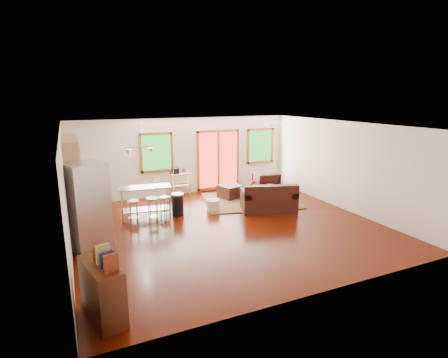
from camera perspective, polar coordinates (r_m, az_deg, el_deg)
name	(u,v)px	position (r m, az deg, el deg)	size (l,w,h in m)	color
floor	(229,227)	(9.15, 0.78, -7.79)	(7.50, 7.00, 0.02)	#320901
ceiling	(229,125)	(8.56, 0.83, 8.79)	(7.50, 7.00, 0.02)	white
back_wall	(185,156)	(11.98, -6.32, 3.70)	(7.50, 0.02, 2.60)	silver
left_wall	(65,194)	(7.99, -24.47, -2.31)	(0.02, 7.00, 2.60)	silver
right_wall	(345,166)	(10.87, 19.09, 2.05)	(0.02, 7.00, 2.60)	silver
front_wall	(320,222)	(5.90, 15.45, -6.86)	(7.50, 0.02, 2.60)	silver
window_left	(156,153)	(11.63, -10.96, 4.25)	(1.10, 0.05, 1.30)	#1A5819
french_doors	(218,160)	(12.38, -0.93, 3.16)	(1.60, 0.05, 2.10)	#B5271C
window_right	(260,146)	(13.07, 5.96, 5.40)	(1.10, 0.05, 1.30)	#1A5819
rug	(250,201)	(11.30, 4.33, -3.54)	(2.91, 2.23, 0.03)	#49623A
loveseat	(269,200)	(10.36, 7.32, -3.37)	(1.77, 1.34, 0.84)	black
coffee_table	(258,190)	(11.40, 5.51, -1.76)	(1.04, 0.72, 0.38)	black
armchair	(266,181)	(12.28, 6.83, -0.34)	(0.79, 0.74, 0.81)	black
ottoman	(230,192)	(11.57, 1.02, -2.06)	(0.65, 0.65, 0.43)	black
pouf	(213,205)	(10.27, -1.78, -4.34)	(0.39, 0.39, 0.34)	#EAE8CC
vase	(253,186)	(11.08, 4.81, -1.21)	(0.24, 0.25, 0.31)	silver
book	(268,181)	(11.64, 7.20, -0.33)	(0.24, 0.03, 0.32)	maroon
cabinets	(78,191)	(9.73, -22.71, -1.77)	(0.64, 2.24, 2.30)	tan
refrigerator	(88,206)	(8.16, -21.31, -4.16)	(0.98, 0.97, 1.93)	#B7BABC
island	(145,196)	(9.86, -12.72, -2.78)	(1.45, 0.72, 0.88)	#B7BABC
cup	(157,180)	(9.86, -10.91, -0.22)	(0.14, 0.11, 0.14)	white
bar_stool_a	(133,207)	(9.40, -14.57, -4.41)	(0.33, 0.33, 0.66)	#B7BABC
bar_stool_b	(153,205)	(9.28, -11.53, -4.13)	(0.46, 0.46, 0.74)	#B7BABC
bar_stool_c	(165,203)	(9.61, -9.61, -3.82)	(0.40, 0.40, 0.65)	#B7BABC
trash_can	(178,204)	(9.95, -7.56, -4.12)	(0.43, 0.43, 0.64)	black
kitchen_cart	(180,176)	(11.87, -7.25, 0.42)	(0.65, 0.44, 0.96)	tan
bookshelf	(102,290)	(5.77, -19.24, -16.77)	(0.61, 1.07, 1.18)	black
ceiling_flush	(272,125)	(9.86, 7.89, 8.80)	(0.35, 0.35, 0.12)	white
pendant_light	(140,151)	(9.50, -13.59, 4.54)	(0.80, 0.18, 0.79)	gray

